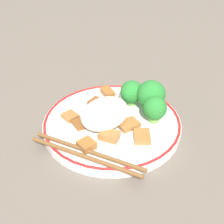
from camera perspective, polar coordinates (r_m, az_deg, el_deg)
The scene contains 15 objects.
ground_plane at distance 0.59m, azimuth -0.00°, elevation -2.88°, with size 3.00×3.00×0.00m, color #665B51.
plate at distance 0.58m, azimuth -0.00°, elevation -2.11°, with size 0.25×0.25×0.02m.
rice_mound at distance 0.57m, azimuth -1.32°, elevation -0.21°, with size 0.10×0.08×0.04m.
broccoli_back_left at distance 0.57m, azimuth 7.84°, elevation 0.63°, with size 0.04×0.04×0.05m.
broccoli_back_center at distance 0.59m, azimuth 7.17°, elevation 3.15°, with size 0.05×0.05×0.06m.
broccoli_back_right at distance 0.61m, azimuth 3.62°, elevation 3.62°, with size 0.04×0.04×0.05m.
meat_near_front at distance 0.52m, azimuth -5.05°, elevation -5.87°, with size 0.03×0.03×0.01m.
meat_near_left at distance 0.61m, azimuth -2.78°, elevation 1.60°, with size 0.03×0.03×0.01m.
meat_near_right at distance 0.65m, azimuth -0.79°, elevation 3.59°, with size 0.04×0.04×0.01m.
meat_near_back at distance 0.57m, azimuth -5.08°, elevation -1.90°, with size 0.05×0.04×0.01m.
meat_on_rice_edge at distance 0.54m, azimuth 5.51°, elevation -4.47°, with size 0.04×0.04×0.01m.
meat_mid_left at distance 0.59m, azimuth -7.65°, elevation -0.78°, with size 0.03×0.03×0.01m.
meat_mid_right at distance 0.56m, azimuth 3.16°, elevation -2.16°, with size 0.05×0.04×0.01m.
meat_far_scatter at distance 0.53m, azimuth -0.49°, elevation -4.33°, with size 0.03×0.04×0.01m.
chopsticks at distance 0.51m, azimuth -4.65°, elevation -7.65°, with size 0.03×0.20×0.01m.
Camera 1 is at (0.40, 0.23, 0.36)m, focal length 50.00 mm.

